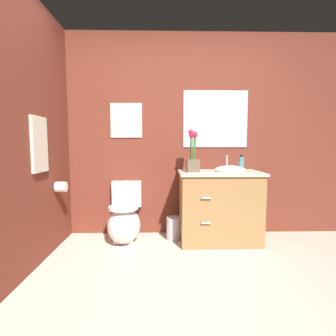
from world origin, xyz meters
TOP-DOWN VIEW (x-y plane):
  - ground_plane at (0.00, 0.00)m, footprint 8.84×8.84m
  - wall_back at (0.20, 1.66)m, footprint 4.12×0.05m
  - wall_left at (-1.35, 0.49)m, footprint 0.05×4.58m
  - toilet at (-0.61, 1.36)m, footprint 0.38×0.59m
  - vanity_cabinet at (0.50, 1.34)m, footprint 0.94×0.56m
  - flower_vase at (0.19, 1.31)m, footprint 0.14×0.14m
  - soap_bottle at (0.73, 1.30)m, footprint 0.06×0.06m
  - trash_bin at (-0.02, 1.39)m, footprint 0.18×0.18m
  - wall_poster at (-0.61, 1.63)m, footprint 0.39×0.01m
  - wall_mirror at (0.50, 1.63)m, footprint 0.80×0.01m
  - hanging_towel at (-1.31, 0.84)m, footprint 0.03×0.28m
  - toilet_paper_roll at (-1.26, 1.17)m, footprint 0.11×0.11m

SIDE VIEW (x-z plane):
  - ground_plane at x=0.00m, z-range 0.00..0.00m
  - trash_bin at x=-0.02m, z-range 0.00..0.27m
  - toilet at x=-0.61m, z-range -0.10..0.59m
  - vanity_cabinet at x=0.50m, z-range -0.08..0.93m
  - toilet_paper_roll at x=-1.26m, z-range 0.62..0.74m
  - soap_bottle at x=0.73m, z-range 0.82..1.01m
  - flower_vase at x=0.19m, z-range 0.77..1.25m
  - hanging_towel at x=-1.31m, z-range 0.87..1.39m
  - wall_back at x=0.20m, z-range 0.00..2.50m
  - wall_left at x=-1.35m, z-range 0.00..2.50m
  - wall_poster at x=-0.61m, z-range 1.22..1.64m
  - wall_mirror at x=0.50m, z-range 1.10..1.80m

